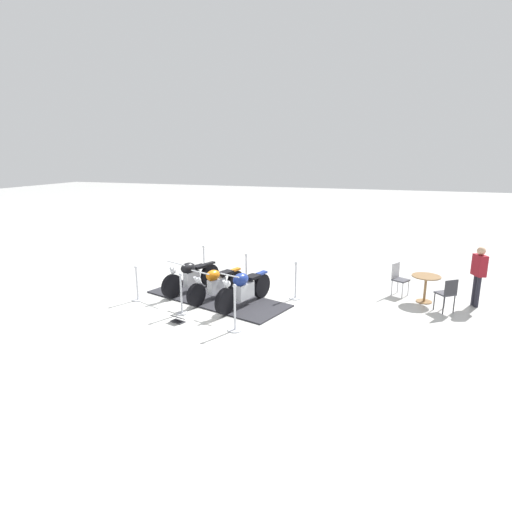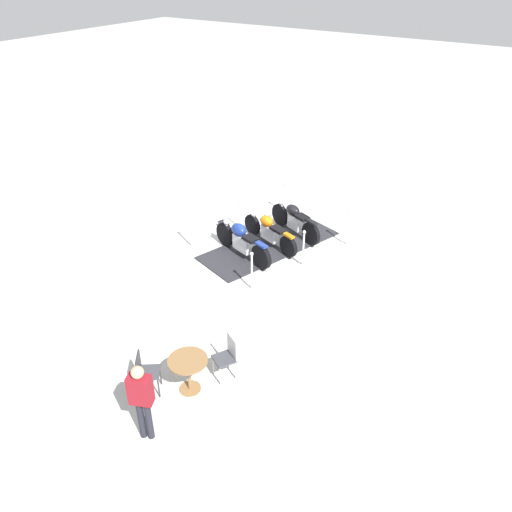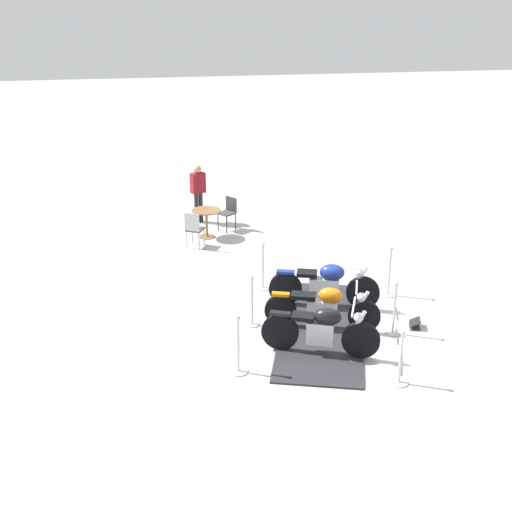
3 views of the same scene
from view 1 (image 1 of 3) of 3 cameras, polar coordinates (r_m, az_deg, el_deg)
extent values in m
plane|color=silver|center=(12.12, -5.32, -5.88)|extent=(80.00, 80.00, 0.00)
cube|color=#28282D|center=(12.11, -5.33, -5.80)|extent=(4.47, 2.79, 0.04)
cylinder|color=black|center=(12.20, -11.38, -4.06)|extent=(0.36, 0.68, 0.69)
cylinder|color=black|center=(13.11, -6.31, -2.60)|extent=(0.36, 0.68, 0.69)
cube|color=silver|center=(12.63, -8.76, -3.04)|extent=(0.36, 0.53, 0.43)
ellipsoid|color=black|center=(12.45, -9.25, -1.62)|extent=(0.48, 0.59, 0.32)
cube|color=black|center=(12.74, -7.74, -1.44)|extent=(0.42, 0.49, 0.08)
cube|color=black|center=(13.01, -6.36, -1.01)|extent=(0.26, 0.40, 0.06)
cylinder|color=silver|center=(12.16, -11.14, -2.65)|extent=(0.18, 0.31, 0.59)
cylinder|color=silver|center=(12.12, -10.91, -0.96)|extent=(0.75, 0.33, 0.04)
sphere|color=silver|center=(12.11, -11.24, -1.96)|extent=(0.18, 0.18, 0.18)
cylinder|color=black|center=(11.45, -8.15, -5.29)|extent=(0.31, 0.63, 0.63)
cylinder|color=black|center=(12.58, -2.83, -3.39)|extent=(0.31, 0.63, 0.63)
cube|color=silver|center=(11.98, -5.37, -4.02)|extent=(0.39, 0.63, 0.41)
ellipsoid|color=#D16B0F|center=(11.78, -5.89, -2.65)|extent=(0.44, 0.54, 0.31)
cube|color=black|center=(12.16, -4.20, -2.30)|extent=(0.41, 0.54, 0.08)
cube|color=#D16B0F|center=(12.49, -2.85, -1.87)|extent=(0.24, 0.37, 0.06)
cylinder|color=silver|center=(11.42, -7.88, -3.90)|extent=(0.17, 0.33, 0.53)
cylinder|color=silver|center=(11.39, -7.62, -2.23)|extent=(0.63, 0.25, 0.04)
sphere|color=silver|center=(11.38, -7.94, -3.30)|extent=(0.18, 0.18, 0.18)
cylinder|color=black|center=(10.80, -4.22, -6.20)|extent=(0.33, 0.70, 0.69)
cylinder|color=black|center=(12.01, 0.75, -4.07)|extent=(0.33, 0.70, 0.69)
cube|color=silver|center=(11.37, -1.60, -4.79)|extent=(0.41, 0.66, 0.43)
ellipsoid|color=navy|center=(11.14, -2.09, -3.23)|extent=(0.48, 0.60, 0.34)
cube|color=black|center=(11.55, -0.51, -2.86)|extent=(0.42, 0.49, 0.08)
cube|color=navy|center=(11.90, 0.76, -2.34)|extent=(0.26, 0.41, 0.06)
cylinder|color=silver|center=(10.77, -3.92, -4.59)|extent=(0.17, 0.35, 0.58)
cylinder|color=silver|center=(10.73, -3.62, -2.66)|extent=(0.59, 0.22, 0.04)
sphere|color=silver|center=(10.72, -3.94, -3.81)|extent=(0.18, 0.18, 0.18)
cylinder|color=silver|center=(13.12, -1.33, -4.20)|extent=(0.29, 0.29, 0.03)
cylinder|color=silver|center=(12.98, -1.34, -2.08)|extent=(0.05, 0.05, 0.99)
sphere|color=silver|center=(12.84, -1.35, 0.19)|extent=(0.09, 0.09, 0.09)
cylinder|color=silver|center=(11.18, -10.05, -7.70)|extent=(0.29, 0.29, 0.03)
cylinder|color=silver|center=(11.00, -10.16, -5.19)|extent=(0.05, 0.05, 1.01)
sphere|color=silver|center=(10.84, -10.28, -2.49)|extent=(0.09, 0.09, 0.09)
cylinder|color=silver|center=(10.06, -2.87, -10.01)|extent=(0.35, 0.35, 0.03)
cylinder|color=silver|center=(9.86, -2.91, -7.18)|extent=(0.05, 0.05, 1.04)
sphere|color=silver|center=(9.67, -2.95, -4.10)|extent=(0.09, 0.09, 0.09)
cylinder|color=silver|center=(12.18, 5.37, -5.71)|extent=(0.35, 0.35, 0.03)
cylinder|color=silver|center=(12.02, 5.43, -3.42)|extent=(0.05, 0.05, 1.00)
sphere|color=silver|center=(11.87, 5.49, -0.96)|extent=(0.09, 0.09, 0.09)
cylinder|color=silver|center=(14.23, -7.04, -2.87)|extent=(0.34, 0.34, 0.03)
cylinder|color=silver|center=(14.09, -7.10, -0.86)|extent=(0.05, 0.05, 1.00)
sphere|color=silver|center=(13.96, -7.16, 1.27)|extent=(0.09, 0.09, 0.09)
cylinder|color=silver|center=(12.46, -15.78, -5.75)|extent=(0.34, 0.34, 0.03)
cylinder|color=silver|center=(12.31, -15.92, -3.70)|extent=(0.05, 0.05, 0.91)
sphere|color=silver|center=(12.18, -16.08, -1.50)|extent=(0.09, 0.09, 0.09)
cube|color=#333338|center=(10.68, -10.61, -8.78)|extent=(0.39, 0.30, 0.02)
cube|color=black|center=(10.64, -10.63, -8.22)|extent=(0.37, 0.29, 0.12)
cylinder|color=olive|center=(12.77, 21.92, -5.77)|extent=(0.43, 0.43, 0.02)
cylinder|color=olive|center=(12.65, 22.07, -4.19)|extent=(0.07, 0.07, 0.71)
cylinder|color=olive|center=(12.55, 22.22, -2.58)|extent=(0.78, 0.78, 0.03)
cylinder|color=#2D2D33|center=(12.18, 23.13, -5.70)|extent=(0.03, 0.03, 0.48)
cylinder|color=#2D2D33|center=(12.40, 24.33, -5.48)|extent=(0.03, 0.03, 0.48)
cylinder|color=#2D2D33|center=(11.94, 24.20, -6.18)|extent=(0.03, 0.03, 0.48)
cylinder|color=#2D2D33|center=(12.17, 25.39, -5.95)|extent=(0.03, 0.03, 0.48)
cube|color=#3F3F47|center=(12.09, 24.38, -4.67)|extent=(0.56, 0.56, 0.04)
cube|color=#2D2D33|center=(11.90, 25.08, -3.92)|extent=(0.34, 0.26, 0.40)
cylinder|color=#B7B7BC|center=(13.08, 20.06, -4.14)|extent=(0.03, 0.03, 0.45)
cylinder|color=#B7B7BC|center=(12.80, 19.34, -4.48)|extent=(0.03, 0.03, 0.45)
cylinder|color=#B7B7BC|center=(13.23, 18.76, -3.83)|extent=(0.03, 0.03, 0.45)
cylinder|color=#B7B7BC|center=(12.95, 18.02, -4.16)|extent=(0.03, 0.03, 0.45)
cube|color=#3F3F47|center=(12.94, 19.13, -3.11)|extent=(0.54, 0.54, 0.04)
cube|color=#B7B7BC|center=(12.96, 18.51, -1.87)|extent=(0.22, 0.36, 0.46)
cylinder|color=#23232D|center=(12.83, 27.98, -4.33)|extent=(0.12, 0.12, 0.87)
cylinder|color=#23232D|center=(12.94, 27.66, -4.14)|extent=(0.12, 0.12, 0.87)
cube|color=maroon|center=(12.70, 28.18, -1.13)|extent=(0.36, 0.45, 0.57)
sphere|color=tan|center=(12.61, 28.39, 0.61)|extent=(0.22, 0.22, 0.22)
camera|label=2|loc=(18.52, 41.24, 21.27)|focal=35.70mm
camera|label=3|loc=(21.26, -32.40, 17.83)|focal=47.21mm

